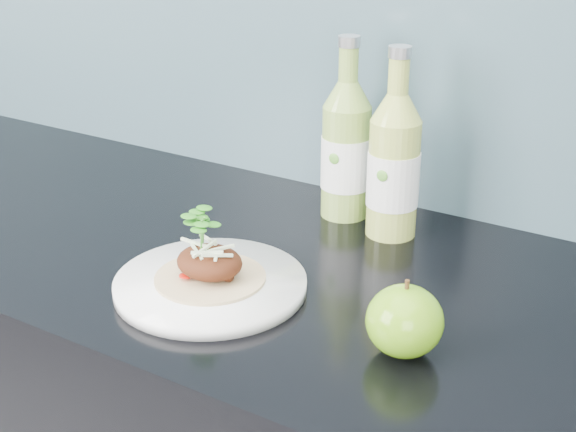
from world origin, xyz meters
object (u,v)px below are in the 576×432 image
Objects in this scene: cider_bottle_right at (394,166)px; cider_bottle_left at (346,150)px; dinner_plate at (211,284)px; green_apple at (405,321)px.

cider_bottle_left is at bearing 179.12° from cider_bottle_right.
cider_bottle_left and cider_bottle_right have the same top height.
dinner_plate is 0.33m from cider_bottle_left.
cider_bottle_right is at bearing 117.67° from green_apple.
dinner_plate is 1.05× the size of cider_bottle_right.
green_apple is 0.38× the size of cider_bottle_left.
dinner_plate is 0.27m from green_apple.
green_apple reaches higher than dinner_plate.
cider_bottle_left is at bearing 84.58° from dinner_plate.
dinner_plate is 2.72× the size of green_apple.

